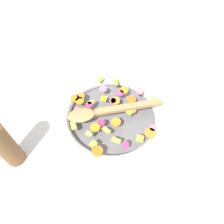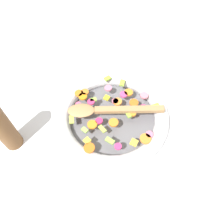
# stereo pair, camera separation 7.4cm
# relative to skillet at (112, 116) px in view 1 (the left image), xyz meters

# --- Properties ---
(ground_plane) EXTENTS (4.00, 4.00, 0.00)m
(ground_plane) POSITION_rel_skillet_xyz_m (0.00, 0.00, -0.02)
(ground_plane) COLOR silver
(skillet) EXTENTS (0.39, 0.39, 0.05)m
(skillet) POSITION_rel_skillet_xyz_m (0.00, 0.00, 0.00)
(skillet) COLOR slate
(skillet) RESTS_ON ground_plane
(chopped_vegetables) EXTENTS (0.32, 0.32, 0.01)m
(chopped_vegetables) POSITION_rel_skillet_xyz_m (0.00, 0.00, 0.03)
(chopped_vegetables) COLOR orange
(chopped_vegetables) RESTS_ON skillet
(wooden_spoon) EXTENTS (0.18, 0.31, 0.01)m
(wooden_spoon) POSITION_rel_skillet_xyz_m (-0.01, 0.02, 0.04)
(wooden_spoon) COLOR #A87F51
(wooden_spoon) RESTS_ON chopped_vegetables
(pepper_mill) EXTENTS (0.06, 0.06, 0.22)m
(pepper_mill) POSITION_rel_skillet_xyz_m (-0.22, 0.26, 0.08)
(pepper_mill) COLOR brown
(pepper_mill) RESTS_ON ground_plane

